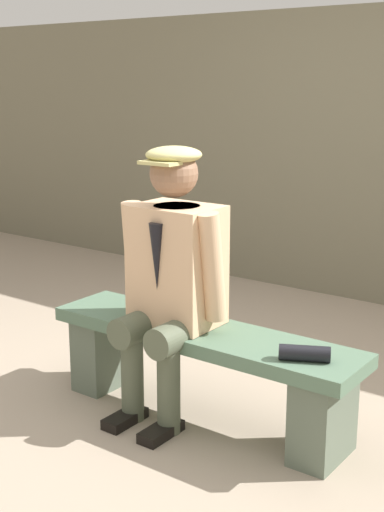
{
  "coord_description": "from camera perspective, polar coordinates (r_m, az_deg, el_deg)",
  "views": [
    {
      "loc": [
        -1.85,
        2.6,
        1.62
      ],
      "look_at": [
        0.06,
        0.0,
        0.81
      ],
      "focal_mm": 49.62,
      "sensor_mm": 36.0,
      "label": 1
    }
  ],
  "objects": [
    {
      "name": "bench",
      "position": [
        3.46,
        0.8,
        -8.34
      ],
      "size": [
        1.61,
        0.39,
        0.46
      ],
      "color": "#506D56",
      "rests_on": "ground"
    },
    {
      "name": "seated_man",
      "position": [
        3.37,
        -1.68,
        -1.28
      ],
      "size": [
        0.58,
        0.54,
        1.32
      ],
      "color": "#D6AC83",
      "rests_on": "ground"
    },
    {
      "name": "rolled_magazine",
      "position": [
        3.05,
        9.07,
        -7.74
      ],
      "size": [
        0.22,
        0.16,
        0.07
      ],
      "primitive_type": "cylinder",
      "rotation": [
        0.0,
        1.57,
        0.47
      ],
      "color": "black",
      "rests_on": "bench"
    },
    {
      "name": "ground_plane",
      "position": [
        3.58,
        0.79,
        -12.84
      ],
      "size": [
        30.0,
        30.0,
        0.0
      ],
      "primitive_type": "plane",
      "color": "tan"
    }
  ]
}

